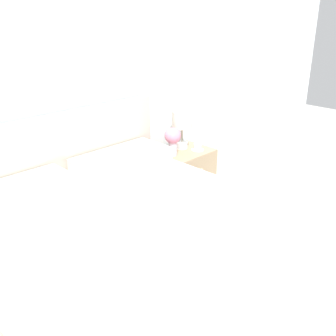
% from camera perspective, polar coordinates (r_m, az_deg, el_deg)
% --- Properties ---
extents(ground_plane, '(12.00, 12.00, 0.00)m').
position_cam_1_polar(ground_plane, '(3.37, -14.65, -10.90)').
color(ground_plane, silver).
extents(wall_back, '(8.00, 0.06, 2.60)m').
position_cam_1_polar(wall_back, '(2.95, -17.88, 11.39)').
color(wall_back, white).
rests_on(wall_back, ground_plane).
extents(bed, '(1.82, 2.14, 1.10)m').
position_cam_1_polar(bed, '(2.49, -3.13, -14.04)').
color(bed, tan).
rests_on(bed, ground_plane).
extents(nightstand, '(0.47, 0.41, 0.58)m').
position_cam_1_polar(nightstand, '(3.73, 2.45, -1.64)').
color(nightstand, tan).
rests_on(nightstand, ground_plane).
extents(table_lamp, '(0.19, 0.19, 0.36)m').
position_cam_1_polar(table_lamp, '(3.60, 2.08, 6.67)').
color(table_lamp, white).
rests_on(table_lamp, nightstand).
extents(flower_vase, '(0.14, 0.14, 0.25)m').
position_cam_1_polar(flower_vase, '(3.45, 0.73, 4.31)').
color(flower_vase, silver).
rests_on(flower_vase, nightstand).
extents(teacup, '(0.12, 0.12, 0.06)m').
position_cam_1_polar(teacup, '(3.63, 4.32, 3.01)').
color(teacup, white).
rests_on(teacup, nightstand).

